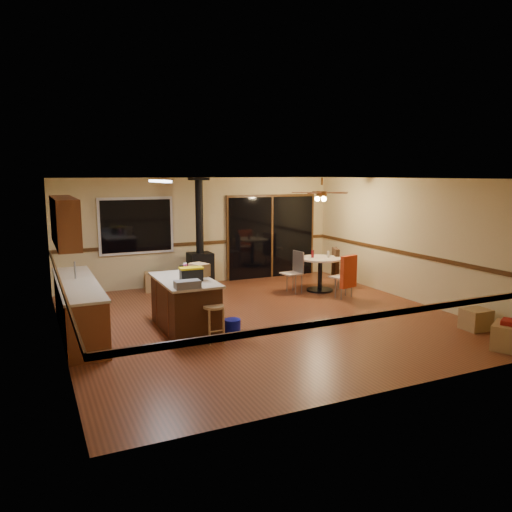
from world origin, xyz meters
TOP-DOWN VIEW (x-y plane):
  - floor at (0.00, 0.00)m, footprint 7.00×7.00m
  - ceiling at (0.00, 0.00)m, footprint 7.00×7.00m
  - wall_back at (0.00, 3.50)m, footprint 7.00×0.00m
  - wall_front at (0.00, -3.50)m, footprint 7.00×0.00m
  - wall_left at (-3.50, 0.00)m, footprint 0.00×7.00m
  - wall_right at (3.50, 0.00)m, footprint 0.00×7.00m
  - chair_rail at (0.00, 0.00)m, footprint 7.00×7.00m
  - window at (-1.60, 3.45)m, footprint 1.72×0.10m
  - sliding_door at (1.90, 3.45)m, footprint 2.52×0.10m
  - lower_cabinets at (-3.20, 0.50)m, footprint 0.60×3.00m
  - countertop at (-3.20, 0.50)m, footprint 0.64×3.04m
  - upper_cabinets at (-3.33, 0.70)m, footprint 0.35×2.00m
  - kitchen_island at (-1.50, 0.00)m, footprint 0.88×1.68m
  - wood_stove at (-0.20, 3.05)m, footprint 0.55×0.50m
  - ceiling_fan at (2.19, 1.51)m, footprint 0.24×0.24m
  - fluorescent_strip at (-1.80, 0.30)m, footprint 0.10×1.20m
  - toolbox_grey at (-1.66, -0.72)m, footprint 0.41×0.23m
  - toolbox_black at (-1.44, -0.22)m, footprint 0.38×0.22m
  - toolbox_yellow_lid at (-1.44, -0.22)m, footprint 0.40×0.23m
  - box_on_island at (-1.18, 0.13)m, footprint 0.34×0.39m
  - bottle_dark at (-1.55, -0.03)m, footprint 0.08×0.08m
  - bottle_pink at (-1.43, 0.14)m, footprint 0.08×0.08m
  - bottle_white at (-1.34, 0.45)m, footprint 0.08×0.08m
  - bar_stool at (-1.28, -0.85)m, footprint 0.36×0.36m
  - blue_bucket at (-0.83, -0.53)m, footprint 0.33×0.33m
  - dining_table at (2.19, 1.51)m, footprint 0.97×0.97m
  - glass_red at (2.04, 1.61)m, footprint 0.08×0.08m
  - glass_cream at (2.37, 1.46)m, footprint 0.07×0.07m
  - chair_left at (1.59, 1.62)m, footprint 0.45×0.44m
  - chair_near at (2.34, 0.63)m, footprint 0.52×0.55m
  - chair_right at (2.72, 1.63)m, footprint 0.59×0.56m
  - box_under_window at (-1.24, 3.10)m, footprint 0.61×0.53m
  - box_corner_a at (2.74, -3.07)m, footprint 0.67×0.64m
  - box_corner_b at (3.10, -2.13)m, footprint 0.46×0.40m
  - box_small_red at (2.74, -3.07)m, footprint 0.34×0.33m

SIDE VIEW (x-z plane):
  - floor at x=0.00m, z-range 0.00..0.00m
  - blue_bucket at x=-0.83m, z-range 0.00..0.24m
  - box_corner_b at x=3.10m, z-range 0.00..0.36m
  - box_corner_a at x=2.74m, z-range 0.00..0.40m
  - box_under_window at x=-1.24m, z-range 0.00..0.44m
  - bar_stool at x=-1.28m, z-range 0.00..0.61m
  - lower_cabinets at x=-3.20m, z-range 0.00..0.86m
  - box_small_red at x=2.74m, z-range 0.40..0.47m
  - kitchen_island at x=-1.50m, z-range 0.00..0.90m
  - dining_table at x=2.19m, z-range 0.14..0.92m
  - chair_left at x=1.59m, z-range 0.33..0.85m
  - chair_near at x=2.34m, z-range 0.25..0.95m
  - chair_right at x=2.72m, z-range 0.25..0.95m
  - wood_stove at x=-0.20m, z-range -0.53..1.99m
  - glass_cream at x=2.37m, z-range 0.78..0.93m
  - glass_red at x=2.04m, z-range 0.78..0.95m
  - countertop at x=-3.20m, z-range 0.86..0.90m
  - toolbox_grey at x=-1.66m, z-range 0.90..1.02m
  - bottle_white at x=-1.34m, z-range 0.90..1.09m
  - chair_rail at x=0.00m, z-range 0.96..1.04m
  - toolbox_black at x=-1.44m, z-range 0.90..1.10m
  - box_on_island at x=-1.18m, z-range 0.90..1.12m
  - bottle_pink at x=-1.43m, z-range 0.90..1.13m
  - bottle_dark at x=-1.55m, z-range 0.90..1.15m
  - sliding_door at x=1.90m, z-range 0.00..2.10m
  - toolbox_yellow_lid at x=-1.44m, z-range 1.10..1.13m
  - wall_back at x=0.00m, z-range -2.20..4.80m
  - wall_front at x=0.00m, z-range -2.20..4.80m
  - wall_left at x=-3.50m, z-range -2.20..4.80m
  - wall_right at x=3.50m, z-range -2.20..4.80m
  - window at x=-1.60m, z-range 0.84..2.16m
  - upper_cabinets at x=-3.33m, z-range 1.50..2.30m
  - ceiling_fan at x=2.19m, z-range 1.94..2.49m
  - fluorescent_strip at x=-1.80m, z-range 2.54..2.58m
  - ceiling at x=0.00m, z-range 2.60..2.60m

